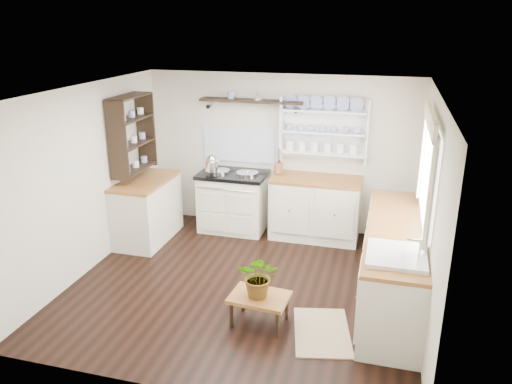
# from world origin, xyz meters

# --- Properties ---
(floor) EXTENTS (4.00, 3.80, 0.01)m
(floor) POSITION_xyz_m (0.00, 0.00, 0.00)
(floor) COLOR black
(floor) RESTS_ON ground
(wall_back) EXTENTS (4.00, 0.02, 2.30)m
(wall_back) POSITION_xyz_m (0.00, 1.90, 1.15)
(wall_back) COLOR beige
(wall_back) RESTS_ON ground
(wall_right) EXTENTS (0.02, 3.80, 2.30)m
(wall_right) POSITION_xyz_m (2.00, 0.00, 1.15)
(wall_right) COLOR beige
(wall_right) RESTS_ON ground
(wall_left) EXTENTS (0.02, 3.80, 2.30)m
(wall_left) POSITION_xyz_m (-2.00, 0.00, 1.15)
(wall_left) COLOR beige
(wall_left) RESTS_ON ground
(ceiling) EXTENTS (4.00, 3.80, 0.01)m
(ceiling) POSITION_xyz_m (0.00, 0.00, 2.30)
(ceiling) COLOR white
(ceiling) RESTS_ON wall_back
(window) EXTENTS (0.08, 1.55, 1.22)m
(window) POSITION_xyz_m (1.95, 0.15, 1.56)
(window) COLOR white
(window) RESTS_ON wall_right
(aga_cooker) EXTENTS (0.99, 0.69, 0.92)m
(aga_cooker) POSITION_xyz_m (-0.63, 1.57, 0.45)
(aga_cooker) COLOR white
(aga_cooker) RESTS_ON floor
(back_cabinets) EXTENTS (1.27, 0.63, 0.90)m
(back_cabinets) POSITION_xyz_m (0.60, 1.60, 0.46)
(back_cabinets) COLOR beige
(back_cabinets) RESTS_ON floor
(right_cabinets) EXTENTS (0.62, 2.43, 0.90)m
(right_cabinets) POSITION_xyz_m (1.70, 0.10, 0.46)
(right_cabinets) COLOR beige
(right_cabinets) RESTS_ON floor
(belfast_sink) EXTENTS (0.55, 0.60, 0.45)m
(belfast_sink) POSITION_xyz_m (1.70, -0.65, 0.80)
(belfast_sink) COLOR white
(belfast_sink) RESTS_ON right_cabinets
(left_cabinets) EXTENTS (0.62, 1.13, 0.90)m
(left_cabinets) POSITION_xyz_m (-1.70, 0.90, 0.46)
(left_cabinets) COLOR beige
(left_cabinets) RESTS_ON floor
(plate_rack) EXTENTS (1.20, 0.22, 0.90)m
(plate_rack) POSITION_xyz_m (0.65, 1.86, 1.56)
(plate_rack) COLOR white
(plate_rack) RESTS_ON wall_back
(high_shelf) EXTENTS (1.50, 0.29, 0.16)m
(high_shelf) POSITION_xyz_m (-0.40, 1.78, 1.91)
(high_shelf) COLOR black
(high_shelf) RESTS_ON wall_back
(left_shelving) EXTENTS (0.28, 0.80, 1.05)m
(left_shelving) POSITION_xyz_m (-1.84, 0.90, 1.55)
(left_shelving) COLOR black
(left_shelving) RESTS_ON wall_left
(kettle) EXTENTS (0.19, 0.19, 0.24)m
(kettle) POSITION_xyz_m (-0.91, 1.45, 1.05)
(kettle) COLOR silver
(kettle) RESTS_ON aga_cooker
(utensil_crock) EXTENTS (0.13, 0.13, 0.15)m
(utensil_crock) POSITION_xyz_m (0.03, 1.68, 0.98)
(utensil_crock) COLOR brown
(utensil_crock) RESTS_ON back_cabinets
(center_table) EXTENTS (0.63, 0.48, 0.32)m
(center_table) POSITION_xyz_m (0.39, -0.73, 0.28)
(center_table) COLOR brown
(center_table) RESTS_ON floor
(potted_plant) EXTENTS (0.43, 0.38, 0.46)m
(potted_plant) POSITION_xyz_m (0.39, -0.73, 0.55)
(potted_plant) COLOR #3F7233
(potted_plant) RESTS_ON center_table
(floor_rug) EXTENTS (0.72, 0.95, 0.02)m
(floor_rug) POSITION_xyz_m (1.05, -0.73, 0.01)
(floor_rug) COLOR #826B4B
(floor_rug) RESTS_ON floor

